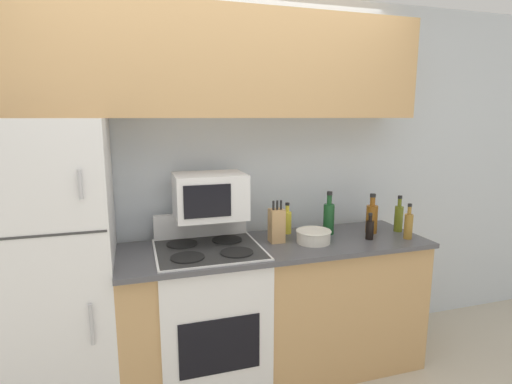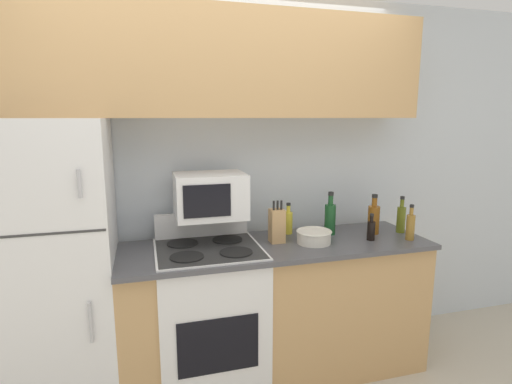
{
  "view_description": "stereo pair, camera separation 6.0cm",
  "coord_description": "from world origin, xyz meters",
  "px_view_note": "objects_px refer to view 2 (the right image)",
  "views": [
    {
      "loc": [
        -0.55,
        -2.05,
        1.73
      ],
      "look_at": [
        0.17,
        0.27,
        1.27
      ],
      "focal_mm": 28.0,
      "sensor_mm": 36.0,
      "label": 1
    },
    {
      "loc": [
        -0.49,
        -2.06,
        1.73
      ],
      "look_at": [
        0.17,
        0.27,
        1.27
      ],
      "focal_mm": 28.0,
      "sensor_mm": 36.0,
      "label": 2
    }
  ],
  "objects_px": {
    "microwave": "(210,195)",
    "bottle_vinegar": "(410,226)",
    "bowl": "(314,236)",
    "bottle_olive_oil": "(401,218)",
    "stove": "(210,315)",
    "knife_block": "(277,225)",
    "bottle_soy_sauce": "(371,230)",
    "bottle_cooking_spray": "(288,222)",
    "refrigerator": "(57,271)",
    "bottle_wine_green": "(330,218)",
    "bottle_whiskey": "(374,218)"
  },
  "relations": [
    {
      "from": "stove",
      "to": "bottle_cooking_spray",
      "type": "relative_size",
      "value": 4.96
    },
    {
      "from": "bottle_whiskey",
      "to": "bowl",
      "type": "bearing_deg",
      "value": -169.89
    },
    {
      "from": "bottle_whiskey",
      "to": "bottle_cooking_spray",
      "type": "height_order",
      "value": "bottle_whiskey"
    },
    {
      "from": "bowl",
      "to": "bottle_wine_green",
      "type": "distance_m",
      "value": 0.25
    },
    {
      "from": "bowl",
      "to": "bottle_olive_oil",
      "type": "relative_size",
      "value": 0.89
    },
    {
      "from": "bottle_vinegar",
      "to": "bowl",
      "type": "bearing_deg",
      "value": 170.56
    },
    {
      "from": "stove",
      "to": "knife_block",
      "type": "xyz_separation_m",
      "value": [
        0.46,
        0.03,
        0.55
      ]
    },
    {
      "from": "bottle_cooking_spray",
      "to": "bottle_wine_green",
      "type": "bearing_deg",
      "value": -18.65
    },
    {
      "from": "bottle_cooking_spray",
      "to": "bottle_olive_oil",
      "type": "relative_size",
      "value": 0.85
    },
    {
      "from": "stove",
      "to": "bottle_whiskey",
      "type": "height_order",
      "value": "bottle_whiskey"
    },
    {
      "from": "microwave",
      "to": "bottle_cooking_spray",
      "type": "xyz_separation_m",
      "value": [
        0.56,
        0.07,
        -0.23
      ]
    },
    {
      "from": "microwave",
      "to": "bottle_whiskey",
      "type": "height_order",
      "value": "microwave"
    },
    {
      "from": "bottle_cooking_spray",
      "to": "bottle_vinegar",
      "type": "bearing_deg",
      "value": -25.89
    },
    {
      "from": "knife_block",
      "to": "bowl",
      "type": "distance_m",
      "value": 0.25
    },
    {
      "from": "refrigerator",
      "to": "bottle_whiskey",
      "type": "relative_size",
      "value": 6.15
    },
    {
      "from": "stove",
      "to": "bottle_vinegar",
      "type": "distance_m",
      "value": 1.44
    },
    {
      "from": "refrigerator",
      "to": "bottle_cooking_spray",
      "type": "height_order",
      "value": "refrigerator"
    },
    {
      "from": "stove",
      "to": "bottle_wine_green",
      "type": "relative_size",
      "value": 3.64
    },
    {
      "from": "bottle_olive_oil",
      "to": "bottle_wine_green",
      "type": "bearing_deg",
      "value": 169.46
    },
    {
      "from": "bowl",
      "to": "bottle_soy_sauce",
      "type": "distance_m",
      "value": 0.39
    },
    {
      "from": "knife_block",
      "to": "bottle_vinegar",
      "type": "bearing_deg",
      "value": -12.49
    },
    {
      "from": "refrigerator",
      "to": "bottle_olive_oil",
      "type": "xyz_separation_m",
      "value": [
        2.24,
        -0.03,
        0.16
      ]
    },
    {
      "from": "bottle_soy_sauce",
      "to": "bottle_vinegar",
      "type": "distance_m",
      "value": 0.26
    },
    {
      "from": "bottle_whiskey",
      "to": "knife_block",
      "type": "bearing_deg",
      "value": -179.88
    },
    {
      "from": "bowl",
      "to": "bottle_soy_sauce",
      "type": "relative_size",
      "value": 1.28
    },
    {
      "from": "refrigerator",
      "to": "stove",
      "type": "distance_m",
      "value": 0.94
    },
    {
      "from": "bottle_cooking_spray",
      "to": "bottle_olive_oil",
      "type": "xyz_separation_m",
      "value": [
        0.78,
        -0.19,
        0.02
      ]
    },
    {
      "from": "microwave",
      "to": "bottle_whiskey",
      "type": "distance_m",
      "value": 1.15
    },
    {
      "from": "bottle_whiskey",
      "to": "bottle_cooking_spray",
      "type": "bearing_deg",
      "value": 164.37
    },
    {
      "from": "microwave",
      "to": "bottle_vinegar",
      "type": "height_order",
      "value": "microwave"
    },
    {
      "from": "microwave",
      "to": "bottle_olive_oil",
      "type": "height_order",
      "value": "microwave"
    },
    {
      "from": "refrigerator",
      "to": "stove",
      "type": "height_order",
      "value": "refrigerator"
    },
    {
      "from": "bowl",
      "to": "bottle_olive_oil",
      "type": "xyz_separation_m",
      "value": [
        0.69,
        0.06,
        0.06
      ]
    },
    {
      "from": "microwave",
      "to": "bottle_soy_sauce",
      "type": "relative_size",
      "value": 2.46
    },
    {
      "from": "stove",
      "to": "bottle_soy_sauce",
      "type": "xyz_separation_m",
      "value": [
        1.07,
        -0.1,
        0.51
      ]
    },
    {
      "from": "stove",
      "to": "bottle_olive_oil",
      "type": "bearing_deg",
      "value": 0.2
    },
    {
      "from": "bottle_wine_green",
      "to": "bottle_cooking_spray",
      "type": "xyz_separation_m",
      "value": [
        -0.27,
        0.09,
        -0.03
      ]
    },
    {
      "from": "microwave",
      "to": "bottle_olive_oil",
      "type": "distance_m",
      "value": 1.36
    },
    {
      "from": "knife_block",
      "to": "refrigerator",
      "type": "bearing_deg",
      "value": 179.66
    },
    {
      "from": "refrigerator",
      "to": "bowl",
      "type": "xyz_separation_m",
      "value": [
        1.55,
        -0.09,
        0.11
      ]
    },
    {
      "from": "microwave",
      "to": "bowl",
      "type": "bearing_deg",
      "value": -15.37
    },
    {
      "from": "stove",
      "to": "knife_block",
      "type": "bearing_deg",
      "value": 3.65
    },
    {
      "from": "knife_block",
      "to": "bottle_olive_oil",
      "type": "xyz_separation_m",
      "value": [
        0.92,
        -0.02,
        -0.01
      ]
    },
    {
      "from": "microwave",
      "to": "stove",
      "type": "bearing_deg",
      "value": -106.97
    },
    {
      "from": "bottle_cooking_spray",
      "to": "bowl",
      "type": "bearing_deg",
      "value": -70.76
    },
    {
      "from": "bottle_soy_sauce",
      "to": "bottle_whiskey",
      "type": "bearing_deg",
      "value": 53.14
    },
    {
      "from": "bottle_vinegar",
      "to": "bottle_olive_oil",
      "type": "xyz_separation_m",
      "value": [
        0.05,
        0.17,
        0.01
      ]
    },
    {
      "from": "bottle_olive_oil",
      "to": "knife_block",
      "type": "bearing_deg",
      "value": 178.48
    },
    {
      "from": "refrigerator",
      "to": "bottle_wine_green",
      "type": "distance_m",
      "value": 1.74
    },
    {
      "from": "knife_block",
      "to": "bottle_cooking_spray",
      "type": "bearing_deg",
      "value": 49.5
    }
  ]
}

